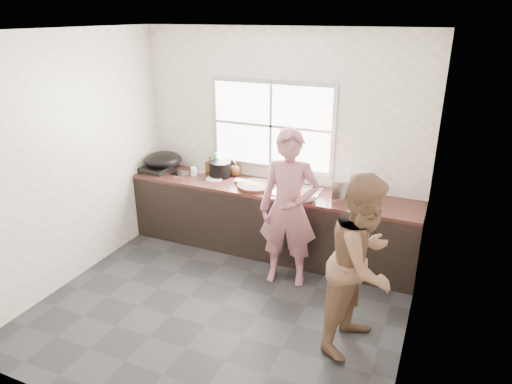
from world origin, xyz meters
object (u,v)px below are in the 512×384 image
at_px(bowl_held, 308,198).
at_px(pot_lid_right, 203,171).
at_px(plate_food, 214,179).
at_px(pot_lid_left, 180,173).
at_px(black_pot, 220,169).
at_px(wok, 163,159).
at_px(dish_rack, 347,190).
at_px(cutting_board, 255,186).
at_px(woman, 289,214).
at_px(bottle_green, 216,163).
at_px(glass_jar, 194,172).
at_px(bowl_mince, 254,186).
at_px(bowl_crabs, 305,197).
at_px(burner, 156,168).
at_px(bottle_brown_tall, 210,165).
at_px(bottle_brown_short, 235,169).
at_px(person_side, 363,264).

height_order(bowl_held, pot_lid_right, bowl_held).
height_order(plate_food, pot_lid_left, plate_food).
height_order(black_pot, plate_food, black_pot).
xyz_separation_m(wok, pot_lid_right, (0.50, 0.17, -0.15)).
bearing_deg(dish_rack, cutting_board, 163.32).
xyz_separation_m(woman, pot_lid_right, (-1.49, 0.76, 0.05)).
xyz_separation_m(cutting_board, bottle_green, (-0.69, 0.30, 0.12)).
relative_size(glass_jar, pot_lid_left, 0.45).
relative_size(cutting_board, bowl_mince, 2.35).
xyz_separation_m(woman, dish_rack, (0.50, 0.52, 0.17)).
xyz_separation_m(bowl_crabs, burner, (-2.17, 0.21, -0.00)).
bearing_deg(bottle_brown_tall, bottle_green, 16.44).
bearing_deg(bowl_held, wok, 173.32).
bearing_deg(bottle_brown_tall, pot_lid_left, -148.61).
relative_size(cutting_board, dish_rack, 1.26).
relative_size(bowl_held, bottle_brown_tall, 0.99).
distance_m(burner, dish_rack, 2.60).
relative_size(plate_food, bottle_green, 0.76).
bearing_deg(pot_lid_left, burner, 179.59).
height_order(woman, pot_lid_right, woman).
height_order(plate_food, bottle_green, bottle_green).
height_order(cutting_board, bottle_green, bottle_green).
height_order(woman, bottle_brown_short, woman).
bearing_deg(woman, burner, 156.49).
relative_size(person_side, pot_lid_right, 6.66).
relative_size(person_side, bottle_green, 5.78).
distance_m(bottle_green, dish_rack, 1.81).
height_order(bottle_brown_short, pot_lid_right, bottle_brown_short).
relative_size(woman, cutting_board, 3.70).
xyz_separation_m(plate_food, bottle_brown_short, (0.17, 0.24, 0.08)).
bearing_deg(bottle_brown_short, bowl_held, -21.30).
bearing_deg(wok, bottle_brown_tall, 15.43).
bearing_deg(pot_lid_left, woman, -17.74).
height_order(burner, pot_lid_left, burner).
distance_m(bottle_brown_tall, burner, 0.75).
xyz_separation_m(person_side, bottle_green, (-2.23, 1.51, 0.18)).
bearing_deg(pot_lid_left, pot_lid_right, 42.80).
height_order(bowl_mince, pot_lid_right, bowl_mince).
distance_m(plate_food, bottle_brown_short, 0.31).
relative_size(person_side, bottle_brown_short, 8.91).
bearing_deg(wok, burner, -160.87).
bearing_deg(plate_food, wok, 176.38).
bearing_deg(black_pot, pot_lid_right, 163.31).
bearing_deg(bottle_green, bowl_held, -17.44).
height_order(bowl_held, black_pot, black_pot).
bearing_deg(woman, person_side, -46.42).
bearing_deg(pot_lid_left, plate_food, -1.23).
height_order(bowl_crabs, plate_food, bowl_crabs).
bearing_deg(bottle_brown_tall, woman, -28.87).
bearing_deg(wok, plate_food, -3.62).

